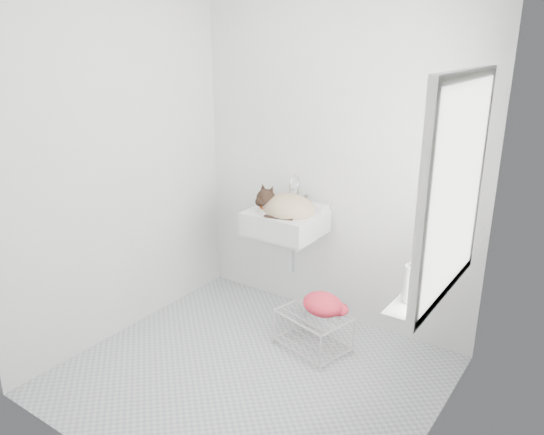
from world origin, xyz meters
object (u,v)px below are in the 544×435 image
Objects in this scene: cat at (286,207)px; bottle_c at (435,275)px; sink at (285,211)px; bottle_b at (427,284)px; wire_rack at (313,329)px; bottle_a at (411,301)px.

cat reaches higher than bottle_c.
sink is at bearing 128.91° from cat.
cat is 1.34m from bottle_b.
bottle_c reaches higher than bottle_b.
bottle_b is (1.22, -0.55, -0.04)m from cat.
bottle_c is (1.22, -0.42, -0.04)m from cat.
wire_rack is 1.11m from bottle_c.
sink is at bearing 147.63° from wire_rack.
bottle_b is at bearing 90.00° from bottle_a.
cat reaches higher than wire_rack.
bottle_c is (0.00, 0.35, 0.00)m from bottle_a.
cat is at bearing 155.85° from bottle_b.
cat is at bearing 148.51° from wire_rack.
bottle_b is at bearing -24.29° from cat.
bottle_a reaches higher than sink.
sink is 2.78× the size of bottle_c.
bottle_c is (0.00, 0.12, 0.00)m from bottle_b.
sink is 1.25× the size of cat.
bottle_a is at bearing -90.00° from bottle_b.
sink is at bearing 147.17° from bottle_a.
sink is 3.09× the size of bottle_b.
sink is 2.36× the size of bottle_a.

